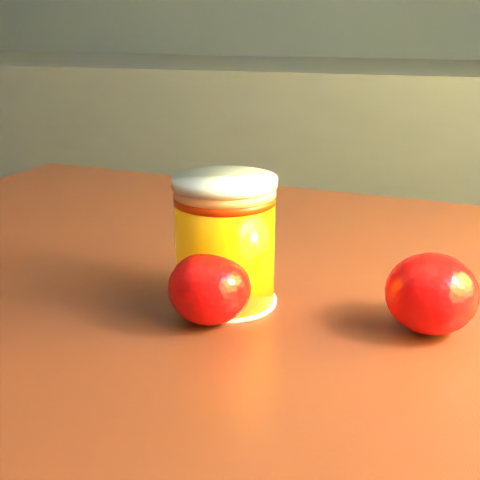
% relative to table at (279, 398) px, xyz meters
% --- Properties ---
extents(kitchen_counter, '(3.15, 0.60, 0.90)m').
position_rel_table_xyz_m(kitchen_counter, '(-0.90, 1.35, -0.25)').
color(kitchen_counter, '#525357').
rests_on(kitchen_counter, ground).
extents(table, '(1.13, 0.85, 0.80)m').
position_rel_table_xyz_m(table, '(0.00, 0.00, 0.00)').
color(table, maroon).
rests_on(table, ground).
extents(juice_glass, '(0.09, 0.09, 0.11)m').
position_rel_table_xyz_m(juice_glass, '(-0.04, -0.02, 0.16)').
color(juice_glass, orange).
rests_on(juice_glass, table).
extents(orange_front, '(0.07, 0.07, 0.06)m').
position_rel_table_xyz_m(orange_front, '(-0.04, -0.06, 0.13)').
color(orange_front, '#FF0B05').
rests_on(orange_front, table).
extents(orange_back, '(0.09, 0.09, 0.06)m').
position_rel_table_xyz_m(orange_back, '(0.12, -0.03, 0.13)').
color(orange_back, '#FF0B05').
rests_on(orange_back, table).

